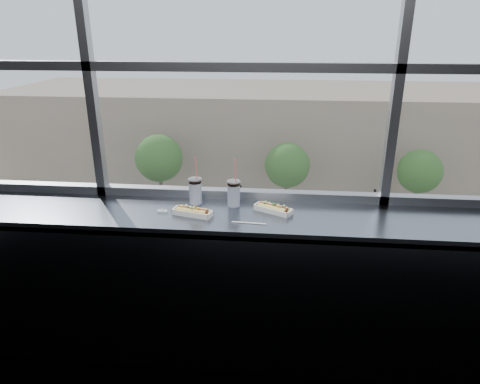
# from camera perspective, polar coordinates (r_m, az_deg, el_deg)

# --- Properties ---
(wall_back_lower) EXTENTS (6.00, 0.00, 6.00)m
(wall_back_lower) POSITION_cam_1_polar(r_m,az_deg,el_deg) (3.29, -0.10, -9.68)
(wall_back_lower) COLOR black
(wall_back_lower) RESTS_ON ground
(window_glass) EXTENTS (6.00, 0.00, 6.00)m
(window_glass) POSITION_cam_1_polar(r_m,az_deg,el_deg) (2.85, -0.09, 22.38)
(window_glass) COLOR silver
(window_glass) RESTS_ON ground
(window_mullions) EXTENTS (6.00, 0.08, 2.40)m
(window_mullions) POSITION_cam_1_polar(r_m,az_deg,el_deg) (2.83, -0.13, 22.39)
(window_mullions) COLOR gray
(window_mullions) RESTS_ON ground
(counter) EXTENTS (6.00, 0.55, 0.06)m
(counter) POSITION_cam_1_polar(r_m,az_deg,el_deg) (2.81, -0.65, -3.41)
(counter) COLOR slate
(counter) RESTS_ON ground
(counter_fascia) EXTENTS (6.00, 0.04, 1.04)m
(counter_fascia) POSITION_cam_1_polar(r_m,az_deg,el_deg) (2.85, -1.17, -15.10)
(counter_fascia) COLOR slate
(counter_fascia) RESTS_ON ground
(hotdog_tray_left) EXTENTS (0.27, 0.15, 0.06)m
(hotdog_tray_left) POSITION_cam_1_polar(r_m,az_deg,el_deg) (2.78, -6.36, -2.59)
(hotdog_tray_left) COLOR white
(hotdog_tray_left) RESTS_ON counter
(hotdog_tray_right) EXTENTS (0.27, 0.20, 0.06)m
(hotdog_tray_right) POSITION_cam_1_polar(r_m,az_deg,el_deg) (2.81, 4.44, -2.20)
(hotdog_tray_right) COLOR white
(hotdog_tray_right) RESTS_ON counter
(soda_cup_left) EXTENTS (0.09, 0.09, 0.34)m
(soda_cup_left) POSITION_cam_1_polar(r_m,az_deg,el_deg) (2.94, -5.98, 0.31)
(soda_cup_left) COLOR white
(soda_cup_left) RESTS_ON counter
(soda_cup_right) EXTENTS (0.09, 0.09, 0.34)m
(soda_cup_right) POSITION_cam_1_polar(r_m,az_deg,el_deg) (2.88, -0.85, -0.00)
(soda_cup_right) COLOR white
(soda_cup_right) RESTS_ON counter
(loose_straw) EXTENTS (0.22, 0.02, 0.01)m
(loose_straw) POSITION_cam_1_polar(r_m,az_deg,el_deg) (2.65, 1.19, -4.14)
(loose_straw) COLOR white
(loose_straw) RESTS_ON counter
(wrapper) EXTENTS (0.09, 0.06, 0.02)m
(wrapper) POSITION_cam_1_polar(r_m,az_deg,el_deg) (2.86, -10.34, -2.45)
(wrapper) COLOR silver
(wrapper) RESTS_ON counter
(plaza_ground) EXTENTS (120.00, 120.00, 0.00)m
(plaza_ground) POSITION_cam_1_polar(r_m,az_deg,el_deg) (48.17, 4.93, 5.00)
(plaza_ground) COLOR #BCB6A6
(plaza_ground) RESTS_ON ground
(street_asphalt) EXTENTS (80.00, 10.00, 0.06)m
(street_asphalt) POSITION_cam_1_polar(r_m,az_deg,el_deg) (26.36, 4.17, -9.09)
(street_asphalt) COLOR black
(street_asphalt) RESTS_ON plaza_ground
(far_sidewalk) EXTENTS (80.00, 6.00, 0.04)m
(far_sidewalk) POSITION_cam_1_polar(r_m,az_deg,el_deg) (33.53, 4.54, -2.26)
(far_sidewalk) COLOR #BCB6A6
(far_sidewalk) RESTS_ON plaza_ground
(far_building) EXTENTS (50.00, 14.00, 8.00)m
(far_building) POSITION_cam_1_polar(r_m,az_deg,el_deg) (41.85, 4.99, 8.19)
(far_building) COLOR gray
(far_building) RESTS_ON plaza_ground
(car_near_d) EXTENTS (3.67, 7.08, 2.26)m
(car_near_d) POSITION_cam_1_polar(r_m,az_deg,el_deg) (23.25, 21.12, -11.77)
(car_near_d) COLOR white
(car_near_d) RESTS_ON street_asphalt
(car_near_c) EXTENTS (3.46, 6.84, 2.19)m
(car_near_c) POSITION_cam_1_polar(r_m,az_deg,el_deg) (22.43, -0.06, -11.55)
(car_near_c) COLOR maroon
(car_near_c) RESTS_ON street_asphalt
(car_near_b) EXTENTS (3.26, 6.33, 2.02)m
(car_near_b) POSITION_cam_1_polar(r_m,az_deg,el_deg) (23.33, -11.80, -10.90)
(car_near_b) COLOR #373636
(car_near_b) RESTS_ON street_asphalt
(car_near_a) EXTENTS (3.39, 6.76, 2.17)m
(car_near_a) POSITION_cam_1_polar(r_m,az_deg,el_deg) (26.33, -27.58, -8.94)
(car_near_a) COLOR #9395A1
(car_near_a) RESTS_ON street_asphalt
(car_far_c) EXTENTS (3.43, 7.12, 2.30)m
(car_far_c) POSITION_cam_1_polar(r_m,az_deg,el_deg) (31.36, 25.45, -3.69)
(car_far_c) COLOR beige
(car_far_c) RESTS_ON street_asphalt
(car_far_a) EXTENTS (2.35, 5.63, 1.88)m
(car_far_a) POSITION_cam_1_polar(r_m,az_deg,el_deg) (30.71, -11.32, -2.90)
(car_far_a) COLOR black
(car_far_a) RESTS_ON street_asphalt
(pedestrian_b) EXTENTS (0.98, 0.73, 2.20)m
(pedestrian_b) POSITION_cam_1_polar(r_m,az_deg,el_deg) (33.63, -0.29, -0.06)
(pedestrian_b) COLOR #66605B
(pedestrian_b) RESTS_ON far_sidewalk
(pedestrian_a) EXTENTS (0.91, 0.68, 2.05)m
(pedestrian_a) POSITION_cam_1_polar(r_m,az_deg,el_deg) (32.67, -5.23, -0.94)
(pedestrian_a) COLOR #66605B
(pedestrian_a) RESTS_ON far_sidewalk
(pedestrian_d) EXTENTS (0.82, 0.61, 1.84)m
(pedestrian_d) POSITION_cam_1_polar(r_m,az_deg,el_deg) (34.92, 17.49, -0.58)
(pedestrian_d) COLOR #66605B
(pedestrian_d) RESTS_ON far_sidewalk
(pedestrian_c) EXTENTS (0.74, 0.99, 2.23)m
(pedestrian_c) POSITION_cam_1_polar(r_m,az_deg,el_deg) (32.54, 12.09, -1.26)
(pedestrian_c) COLOR #66605B
(pedestrian_c) RESTS_ON far_sidewalk
(tree_left) EXTENTS (3.67, 3.67, 5.73)m
(tree_left) POSITION_cam_1_polar(r_m,az_deg,el_deg) (33.49, -10.74, 4.44)
(tree_left) COLOR #47382B
(tree_left) RESTS_ON far_sidewalk
(tree_center) EXTENTS (3.40, 3.40, 5.31)m
(tree_center) POSITION_cam_1_polar(r_m,az_deg,el_deg) (32.29, 6.30, 3.54)
(tree_center) COLOR #47382B
(tree_center) RESTS_ON far_sidewalk
(tree_right) EXTENTS (3.23, 3.23, 5.05)m
(tree_right) POSITION_cam_1_polar(r_m,az_deg,el_deg) (33.94, 22.84, 2.53)
(tree_right) COLOR #47382B
(tree_right) RESTS_ON far_sidewalk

